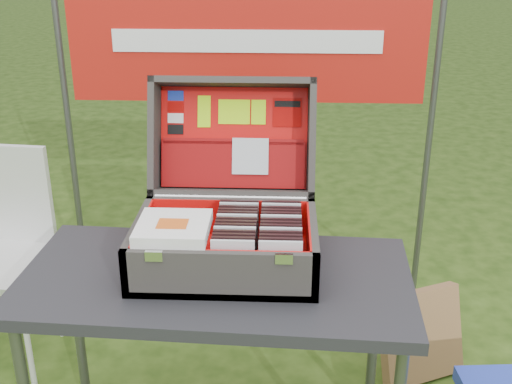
{
  "coord_description": "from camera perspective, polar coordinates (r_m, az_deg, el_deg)",
  "views": [
    {
      "loc": [
        0.17,
        -1.79,
        1.77
      ],
      "look_at": [
        0.08,
        0.1,
        0.98
      ],
      "focal_mm": 45.0,
      "sensor_mm": 36.0,
      "label": 1
    }
  ],
  "objects": [
    {
      "name": "cd_left_13",
      "position": [
        2.14,
        -1.46,
        -2.52
      ],
      "size": [
        0.13,
        0.01,
        0.15
      ],
      "primitive_type": "cube",
      "color": "black",
      "rests_on": "suitcase_liner_floor"
    },
    {
      "name": "cd_right_4",
      "position": [
        1.95,
        2.2,
        -5.11
      ],
      "size": [
        0.13,
        0.01,
        0.15
      ],
      "primitive_type": "cube",
      "color": "silver",
      "rests_on": "suitcase_liner_floor"
    },
    {
      "name": "cd_left_7",
      "position": [
        2.02,
        -1.72,
        -4.14
      ],
      "size": [
        0.13,
        0.01,
        0.15
      ],
      "primitive_type": "cube",
      "color": "black",
      "rests_on": "suitcase_liner_floor"
    },
    {
      "name": "lid_sticker_cc_c",
      "position": [
        2.33,
        -7.16,
        6.53
      ],
      "size": [
        0.06,
        0.01,
        0.03
      ],
      "primitive_type": "cube",
      "rotation": [
        -1.9,
        0.0,
        0.0
      ],
      "color": "white",
      "rests_on": "suitcase_lid_liner"
    },
    {
      "name": "chair_upright_right",
      "position": [
        2.9,
        -18.21,
        -0.4
      ],
      "size": [
        0.02,
        0.02,
        0.44
      ],
      "primitive_type": "cylinder",
      "color": "silver",
      "rests_on": "chair_seat"
    },
    {
      "name": "suitcase_base_wall_left",
      "position": [
        2.07,
        -10.36,
        -4.52
      ],
      "size": [
        0.02,
        0.41,
        0.15
      ],
      "primitive_type": "cube",
      "color": "#3F3B38",
      "rests_on": "table_top"
    },
    {
      "name": "cd_left_6",
      "position": [
        2.0,
        -1.77,
        -4.43
      ],
      "size": [
        0.13,
        0.01,
        0.15
      ],
      "primitive_type": "cube",
      "color": "black",
      "rests_on": "suitcase_liner_floor"
    },
    {
      "name": "suitcase_lid_rim_right",
      "position": [
        2.25,
        4.97,
        4.75
      ],
      "size": [
        0.02,
        0.28,
        0.44
      ],
      "primitive_type": "cube",
      "rotation": [
        -1.9,
        0.0,
        0.0
      ],
      "color": "#3F3B38",
      "rests_on": "suitcase_lid_back"
    },
    {
      "name": "banner_post_right",
      "position": [
        3.11,
        15.13,
        4.53
      ],
      "size": [
        0.03,
        0.03,
        1.7
      ],
      "primitive_type": "cylinder",
      "color": "#59595B",
      "rests_on": "ground"
    },
    {
      "name": "suitcase_liner_wall_back",
      "position": [
        2.18,
        -2.32,
        -2.33
      ],
      "size": [
        0.53,
        0.01,
        0.13
      ],
      "primitive_type": "cube",
      "color": "#E90B00",
      "rests_on": "suitcase_base_bottom"
    },
    {
      "name": "cd_left_11",
      "position": [
        2.1,
        -1.55,
        -3.04
      ],
      "size": [
        0.13,
        0.01,
        0.15
      ],
      "primitive_type": "cube",
      "color": "black",
      "rests_on": "suitcase_liner_floor"
    },
    {
      "name": "suitcase_base_wall_right",
      "position": [
        2.02,
        5.09,
        -4.89
      ],
      "size": [
        0.02,
        0.41,
        0.15
      ],
      "primitive_type": "cube",
      "color": "#3F3B38",
      "rests_on": "table_top"
    },
    {
      "name": "songbook_4",
      "position": [
        1.94,
        -7.37,
        -3.05
      ],
      "size": [
        0.22,
        0.22,
        0.0
      ],
      "primitive_type": "cube",
      "color": "white",
      "rests_on": "suitcase_base_wall_front"
    },
    {
      "name": "cd_left_4",
      "position": [
        1.96,
        -1.87,
        -5.03
      ],
      "size": [
        0.13,
        0.01,
        0.15
      ],
      "primitive_type": "cube",
      "color": "silver",
      "rests_on": "suitcase_liner_floor"
    },
    {
      "name": "cd_right_7",
      "position": [
        2.01,
        2.22,
        -4.22
      ],
      "size": [
        0.13,
        0.01,
        0.15
      ],
      "primitive_type": "cube",
      "color": "black",
      "rests_on": "suitcase_liner_floor"
    },
    {
      "name": "suitcase",
      "position": [
        2.01,
        -2.67,
        0.65
      ],
      "size": [
        0.57,
        0.57,
        0.52
      ],
      "primitive_type": null,
      "color": "#3F3B38",
      "rests_on": "table"
    },
    {
      "name": "cd_left_1",
      "position": [
        1.9,
        -2.02,
        -5.98
      ],
      "size": [
        0.13,
        0.01,
        0.15
      ],
      "primitive_type": "cube",
      "color": "black",
      "rests_on": "suitcase_liner_floor"
    },
    {
      "name": "suitcase_lid_liner",
      "position": [
        2.3,
        -1.97,
        4.83
      ],
      "size": [
        0.52,
        0.12,
        0.34
      ],
      "primitive_type": "cube",
      "rotation": [
        -1.9,
        0.0,
        0.0
      ],
      "color": "#E90B00",
      "rests_on": "suitcase_lid_back"
    },
    {
      "name": "lid_sticker_cc_d",
      "position": [
        2.32,
        -7.17,
        5.54
      ],
      "size": [
        0.06,
        0.01,
        0.03
      ],
      "primitive_type": "cube",
      "rotation": [
        -1.9,
        0.0,
        0.0
      ],
      "color": "black",
      "rests_on": "suitcase_lid_liner"
    },
    {
      "name": "cd_right_13",
      "position": [
        2.13,
        2.25,
        -2.59
      ],
      "size": [
        0.13,
        0.01,
        0.15
      ],
      "primitive_type": "cube",
      "color": "black",
      "rests_on": "suitcase_liner_floor"
    },
    {
      "name": "suitcase_liner_wall_right",
      "position": [
        2.02,
        4.69,
        -4.6
      ],
      "size": [
        0.01,
        0.36,
        0.13
      ],
      "primitive_type": "cube",
      "color": "#E90B00",
      "rests_on": "suitcase_base_bottom"
    },
    {
      "name": "suitcase_pocket_edge",
      "position": [
        2.28,
        -2.02,
        4.51
      ],
      "size": [
        0.5,
        0.03,
        0.03
      ],
      "primitive_type": "cube",
      "rotation": [
        -1.9,
        0.0,
        0.0
      ],
      "color": "maroon",
      "rests_on": "suitcase_lid_pocket"
    },
    {
      "name": "lid_card_neon_tall",
      "position": [
        2.31,
        -4.63,
        7.14
      ],
      "size": [
        0.05,
        0.04,
        0.11
      ],
      "primitive_type": "cube",
      "rotation": [
        -1.9,
        0.0,
        0.0
      ],
      "color": "#B9FB0C",
      "rests_on": "suitcase_lid_liner"
    },
    {
      "name": "banner",
      "position": [
        2.92,
        -0.83,
        13.29
      ],
      "size": [
        1.6,
        0.02,
        0.55
      ],
      "primitive_type": "cube",
      "color": "#AA170F",
      "rests_on": "banner_post_left"
    },
    {
      "name": "songbook_5",
      "position": [
        1.93,
        -7.38,
        -2.92
      ],
      "size": [
        0.22,
        0.22,
        0.0
      ],
      "primitive_type": "cube",
      "color": "white",
      "rests_on": "suitcase_base_wall_front"
    },
    {
      "name": "cd_right_1",
      "position": [
        1.89,
        2.18,
        -6.06
      ],
      "size": [
        0.13,
        0.01,
        0.15
      ],
      "primitive_type": "cube",
      "color": "black",
      "rests_on": "suitcase_liner_floor"
    },
    {
      "name": "lid_card_neon_main",
      "position": [
        2.3,
        -1.96,
        7.13
      ],
      "size": [
        0.11,
        0.03,
        0.08
      ],
      "primitive_type": "cube",
      "rotation": [
        -1.9,
        0.0,
        0.0
      ],
      "color": "#B9FB0C",
      "rests_on": "suitcase_lid_liner"
    },
    {
      "name": "suitcase_lid_rim_left",
      "position": [
        2.29,
        -8.98,
        4.89
      ],
      "size": [
        0.02,
        0.28,
        0.44
      ],
      "primitive_type": "cube",
      "rotation": [
        -1.9,
        0.0,
        0.0
      ],
      "color": "#3F3B38",
      "rests_on": "suitcase_lid_back"
    },
    {
      "name": "suitcase_base_wall_front",
      "position": [
        1.86,
        -3.26,
        -7.47
      ],
      "size": [
        0.57,
        0.02,
        0.15
      ],
      "primitive_type": "cube",
      "color": "#3F3B38",
      "rests_on": "table_top"
    },
    {
      "name": "suitcase_base_bottom",
      "position": [
        2.06,
        -2.7,
        -6.36
      ],
      "size": [
        0.57,
        0.41,
        0.02
      ],
      "primitive_type": "cube",
      "color": "#3F3B38",
      "rests_on": "table_top"
    },
    {
      "name": "songbook_2",
      "position": [
        1.94,
        -7.35,
        -3.32
      ],
      "size": [
        0.22,
        0.22,
        0.0
      ],
      "primitive_type": "cube",
      "color": "white",
      "rests_on": "suitcase_base_wall_front"
    },
    {
      "name": "cd_right_5",
      "position": [
        1.97,
        2.21,
        -4.81
      ],
      "size": [
        0.13,
        0.01,
        0.15
      ],
      "primitive_type": "cube",
      "color": "black",
      "rests_on": "suitcase_liner_floor"
    },
    {
      "name": "cd_right_9",
      "position": [
        2.05,
        2.23,
        -3.65
      ],
      "size": [
        0.13,
        0.01,
        0.15
      ],
      "primitive_type": "cube",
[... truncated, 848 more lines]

